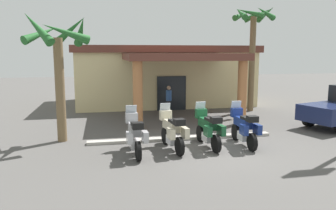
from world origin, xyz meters
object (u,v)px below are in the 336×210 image
object	(u,v)px
motel_building	(163,74)
motorcycle_cream	(172,131)
motorcycle_blue	(244,128)
pedestrian	(169,98)
motorcycle_green	(208,129)
motorcycle_silver	(135,135)
palm_tree_roadside	(60,51)
palm_tree_near_portico	(253,33)

from	to	relation	value
motel_building	motorcycle_cream	xyz separation A→B (m)	(-1.84, -11.45, -1.34)
motorcycle_blue	pedestrian	xyz separation A→B (m)	(-1.50, 6.73, 0.27)
motorcycle_green	pedestrian	distance (m)	6.66
motel_building	pedestrian	world-z (taller)	motel_building
motorcycle_silver	motorcycle_blue	size ratio (longest dim) A/B	1.00
motel_building	motorcycle_green	world-z (taller)	motel_building
motel_building	motorcycle_blue	world-z (taller)	motel_building
motel_building	palm_tree_roadside	bearing A→B (deg)	-121.57
pedestrian	palm_tree_roadside	xyz separation A→B (m)	(-5.29, -4.63, 2.61)
motel_building	pedestrian	size ratio (longest dim) A/B	7.15
motel_building	pedestrian	xyz separation A→B (m)	(-0.55, -4.71, -1.07)
motorcycle_cream	motel_building	bearing A→B (deg)	-15.87
motorcycle_green	pedestrian	size ratio (longest dim) A/B	1.32
motorcycle_silver	palm_tree_roadside	world-z (taller)	palm_tree_roadside
motorcycle_cream	palm_tree_roadside	distance (m)	5.37
palm_tree_near_portico	motorcycle_green	bearing A→B (deg)	-125.50
motel_building	palm_tree_roadside	distance (m)	11.12
motorcycle_green	motorcycle_silver	bearing A→B (deg)	93.93
pedestrian	motorcycle_blue	bearing A→B (deg)	-58.72
motorcycle_cream	palm_tree_roadside	bearing A→B (deg)	55.41
motorcycle_green	palm_tree_near_portico	xyz separation A→B (m)	(5.08, 7.12, 4.00)
motorcycle_cream	motorcycle_blue	xyz separation A→B (m)	(2.79, 0.01, 0.00)
motorcycle_silver	motorcycle_blue	distance (m)	4.19
pedestrian	motorcycle_green	bearing A→B (deg)	-70.37
motorcycle_green	motorcycle_blue	bearing A→B (deg)	-96.82
motorcycle_cream	motorcycle_silver	bearing A→B (deg)	94.28
motorcycle_silver	motorcycle_green	distance (m)	2.81
motel_building	motorcycle_blue	xyz separation A→B (m)	(0.95, -11.45, -1.34)
motel_building	motorcycle_green	size ratio (longest dim) A/B	5.41
motel_building	motorcycle_silver	world-z (taller)	motel_building
motel_building	motorcycle_blue	distance (m)	11.57
motorcycle_green	motorcycle_blue	world-z (taller)	same
palm_tree_roadside	palm_tree_near_portico	distance (m)	11.70
motorcycle_cream	motorcycle_green	bearing A→B (deg)	-93.16
motel_building	motorcycle_silver	size ratio (longest dim) A/B	5.41
motorcycle_cream	motorcycle_blue	bearing A→B (deg)	-96.66
pedestrian	motorcycle_silver	bearing A→B (deg)	-92.24
palm_tree_near_portico	motorcycle_cream	bearing A→B (deg)	-131.93
motel_building	motorcycle_blue	size ratio (longest dim) A/B	5.41
motorcycle_blue	motorcycle_silver	bearing A→B (deg)	95.13
motorcycle_silver	pedestrian	size ratio (longest dim) A/B	1.32
motorcycle_cream	palm_tree_near_portico	world-z (taller)	palm_tree_near_portico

